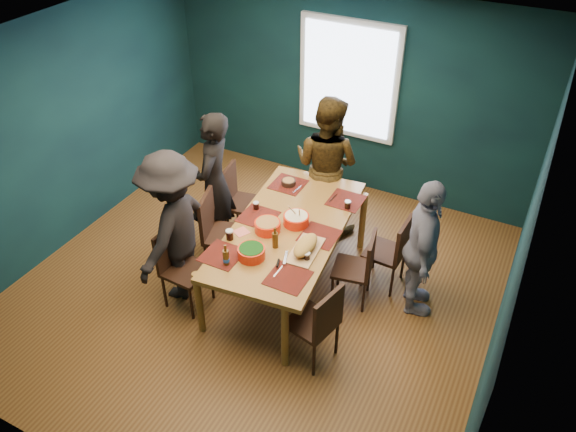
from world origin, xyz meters
name	(u,v)px	position (x,y,z in m)	size (l,w,h in m)	color
room	(266,172)	(0.00, 0.27, 1.37)	(5.01, 5.01, 2.71)	brown
dining_table	(288,232)	(0.29, 0.19, 0.75)	(1.31, 2.29, 0.83)	olive
chair_left_far	(237,196)	(-0.71, 0.79, 0.54)	(0.48, 0.48, 0.93)	black
chair_left_mid	(217,227)	(-0.56, 0.11, 0.57)	(0.55, 0.55, 0.98)	black
chair_left_near	(178,261)	(-0.63, -0.53, 0.54)	(0.44, 0.44, 0.93)	black
chair_right_far	(393,248)	(1.30, 0.72, 0.52)	(0.42, 0.42, 0.90)	black
chair_right_mid	(361,264)	(1.07, 0.33, 0.51)	(0.46, 0.46, 0.88)	black
chair_right_near	(319,320)	(1.03, -0.61, 0.54)	(0.50, 0.50, 0.92)	black
person_far_left	(215,183)	(-0.81, 0.48, 0.87)	(0.64, 0.42, 1.75)	black
person_back	(326,165)	(0.18, 1.44, 0.88)	(0.86, 0.67, 1.76)	black
person_right	(422,249)	(1.64, 0.51, 0.79)	(0.93, 0.39, 1.58)	silver
person_near_left	(174,228)	(-0.73, -0.41, 0.87)	(1.12, 0.64, 1.74)	black
bowl_salad	(267,226)	(0.14, 0.03, 0.89)	(0.27, 0.27, 0.11)	red
bowl_dumpling	(296,219)	(0.35, 0.27, 0.89)	(0.27, 0.27, 0.25)	red
bowl_herbs	(251,252)	(0.20, -0.41, 0.90)	(0.27, 0.27, 0.12)	red
cutting_board	(305,247)	(0.63, -0.10, 0.89)	(0.32, 0.62, 0.14)	tan
small_bowl	(288,182)	(-0.06, 0.90, 0.87)	(0.16, 0.16, 0.07)	black
beer_bottle_a	(226,257)	(0.04, -0.61, 0.92)	(0.06, 0.06, 0.24)	#452A0C
beer_bottle_b	(275,240)	(0.33, -0.17, 0.92)	(0.06, 0.06, 0.24)	#452A0C
cola_glass_a	(230,234)	(-0.14, -0.26, 0.89)	(0.08, 0.08, 0.11)	black
cola_glass_b	(307,256)	(0.70, -0.21, 0.88)	(0.07, 0.07, 0.09)	black
cola_glass_c	(348,204)	(0.72, 0.78, 0.88)	(0.07, 0.07, 0.09)	black
cola_glass_d	(256,205)	(-0.16, 0.31, 0.88)	(0.07, 0.07, 0.09)	black
napkin_a	(326,235)	(0.70, 0.24, 0.83)	(0.16, 0.16, 0.00)	#DC6A5C
napkin_b	(241,232)	(-0.09, -0.12, 0.83)	(0.14, 0.14, 0.00)	#DC6A5C
napkin_c	(284,274)	(0.59, -0.49, 0.83)	(0.14, 0.14, 0.00)	#DC6A5C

